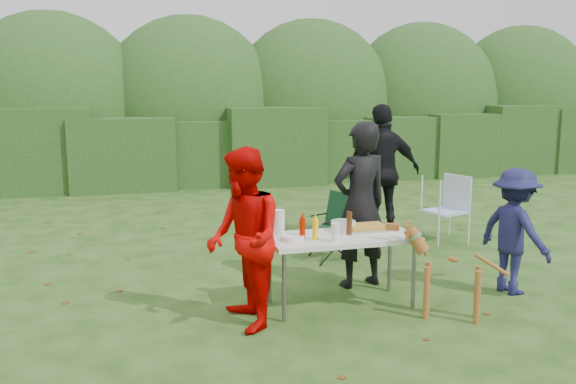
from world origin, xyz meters
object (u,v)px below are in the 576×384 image
object	(u,v)px
beer_bottle	(349,223)
paper_towel_roll	(279,223)
child	(515,231)
ketchup_bottle	(302,229)
person_cook	(360,205)
folding_table	(341,241)
lawn_chair	(445,208)
dog	(453,274)
person_black_puffy	(382,172)
mustard_bottle	(315,230)
camping_chair	(329,226)
person_red_jacket	(244,239)

from	to	relation	value
beer_bottle	paper_towel_roll	distance (m)	0.72
child	ketchup_bottle	distance (m)	2.39
beer_bottle	person_cook	bearing A→B (deg)	57.43
folding_table	lawn_chair	world-z (taller)	lawn_chair
folding_table	dog	world-z (taller)	dog
folding_table	child	world-z (taller)	child
person_black_puffy	mustard_bottle	world-z (taller)	person_black_puffy
paper_towel_roll	mustard_bottle	bearing A→B (deg)	-41.59
mustard_bottle	person_black_puffy	bearing A→B (deg)	53.81
camping_chair	ketchup_bottle	size ratio (longest dim) A/B	3.91
beer_bottle	person_red_jacket	bearing A→B (deg)	-165.55
paper_towel_roll	person_black_puffy	bearing A→B (deg)	46.61
paper_towel_roll	person_red_jacket	bearing A→B (deg)	-134.12
child	paper_towel_roll	size ratio (longest dim) A/B	5.28
person_red_jacket	lawn_chair	world-z (taller)	person_red_jacket
camping_chair	beer_bottle	bearing A→B (deg)	53.10
child	beer_bottle	bearing A→B (deg)	72.20
person_cook	child	world-z (taller)	person_cook
ketchup_bottle	beer_bottle	world-z (taller)	beer_bottle
camping_chair	paper_towel_roll	bearing A→B (deg)	30.75
paper_towel_roll	folding_table	bearing A→B (deg)	-16.80
beer_bottle	paper_towel_roll	xyz separation A→B (m)	(-0.70, 0.17, 0.01)
folding_table	lawn_chair	bearing A→B (deg)	40.96
lawn_chair	mustard_bottle	distance (m)	3.50
person_cook	mustard_bottle	world-z (taller)	person_cook
beer_bottle	folding_table	bearing A→B (deg)	-173.75
person_red_jacket	beer_bottle	bearing A→B (deg)	101.00
child	mustard_bottle	xyz separation A→B (m)	(-2.26, 0.05, 0.15)
dog	camping_chair	xyz separation A→B (m)	(-0.42, 2.35, -0.02)
mustard_bottle	paper_towel_roll	size ratio (longest dim) A/B	0.77
person_black_puffy	child	xyz separation A→B (m)	(0.36, -2.65, -0.31)
dog	folding_table	bearing A→B (deg)	-2.53
beer_bottle	mustard_bottle	bearing A→B (deg)	-166.58
person_black_puffy	child	distance (m)	2.69
person_cook	ketchup_bottle	world-z (taller)	person_cook
child	lawn_chair	xyz separation A→B (m)	(0.46, 2.22, -0.20)
folding_table	person_red_jacket	bearing A→B (deg)	-164.89
person_cook	paper_towel_roll	xyz separation A→B (m)	(-1.04, -0.36, -0.06)
camping_chair	beer_bottle	size ratio (longest dim) A/B	3.59
child	beer_bottle	xyz separation A→B (m)	(-1.86, 0.14, 0.17)
child	paper_towel_roll	distance (m)	2.59
folding_table	person_cook	world-z (taller)	person_cook
person_red_jacket	ketchup_bottle	bearing A→B (deg)	105.32
beer_bottle	camping_chair	bearing A→B (deg)	76.78
person_red_jacket	beer_bottle	xyz separation A→B (m)	(1.15, 0.30, 0.01)
person_cook	mustard_bottle	size ratio (longest dim) A/B	9.29
person_black_puffy	camping_chair	bearing A→B (deg)	37.80
camping_chair	beer_bottle	distance (m)	1.81
person_cook	camping_chair	distance (m)	1.28
child	ketchup_bottle	xyz separation A→B (m)	(-2.39, 0.06, 0.16)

